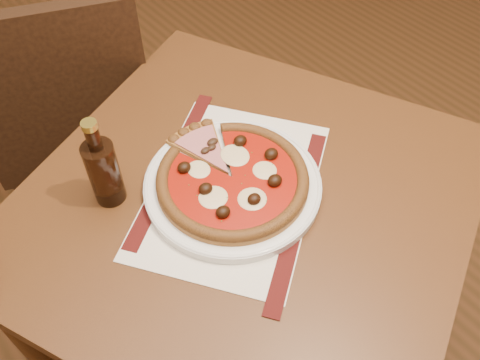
% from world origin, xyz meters
% --- Properties ---
extents(table, '(1.06, 1.06, 0.75)m').
position_xyz_m(table, '(-0.29, 0.64, 0.65)').
color(table, brown).
rests_on(table, ground).
extents(chair_far, '(0.56, 0.56, 0.92)m').
position_xyz_m(chair_far, '(-0.37, 1.31, 0.53)').
color(chair_far, black).
rests_on(chair_far, ground).
extents(placemat, '(0.52, 0.49, 0.00)m').
position_xyz_m(placemat, '(-0.30, 0.68, 0.75)').
color(placemat, white).
rests_on(placemat, table).
extents(plate, '(0.33, 0.33, 0.02)m').
position_xyz_m(plate, '(-0.30, 0.68, 0.76)').
color(plate, white).
rests_on(plate, placemat).
extents(pizza, '(0.28, 0.28, 0.04)m').
position_xyz_m(pizza, '(-0.30, 0.68, 0.78)').
color(pizza, '#9F6726').
rests_on(pizza, plate).
extents(ham_slice, '(0.11, 0.15, 0.02)m').
position_xyz_m(ham_slice, '(-0.28, 0.76, 0.78)').
color(ham_slice, '#9F6726').
rests_on(ham_slice, plate).
extents(bottle, '(0.06, 0.06, 0.19)m').
position_xyz_m(bottle, '(-0.48, 0.81, 0.82)').
color(bottle, black).
rests_on(bottle, table).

